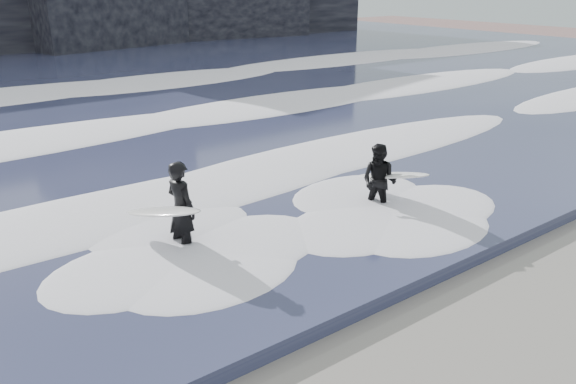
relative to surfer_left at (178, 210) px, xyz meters
name	(u,v)px	position (x,y,z in m)	size (l,w,h in m)	color
sea	(34,84)	(2.64, 22.09, -0.86)	(90.00, 52.00, 0.30)	#2F3455
foam_near	(236,183)	(2.64, 2.09, -0.61)	(60.00, 3.20, 0.20)	white
foam_mid	(130,128)	(2.64, 9.09, -0.59)	(60.00, 4.00, 0.24)	white
foam_far	(56,89)	(2.64, 18.09, -0.56)	(60.00, 4.80, 0.30)	white
surfer_left	(178,210)	(0.00, 0.00, 0.00)	(1.27, 2.35, 2.01)	black
surfer_right	(381,181)	(4.71, -0.97, -0.12)	(1.23, 2.25, 1.77)	black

